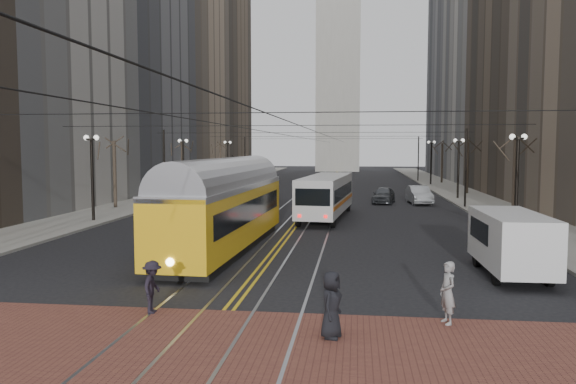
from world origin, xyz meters
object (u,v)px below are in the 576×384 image
(sedan_grey, at_px, (384,195))
(pedestrian_d, at_px, (152,287))
(pedestrian_b, at_px, (448,293))
(sedan_silver, at_px, (419,195))
(cargo_van, at_px, (511,245))
(rear_bus, at_px, (326,197))
(pedestrian_a, at_px, (331,304))
(streetcar, at_px, (225,215))
(transit_bus, at_px, (197,217))

(sedan_grey, distance_m, pedestrian_d, 36.06)
(pedestrian_b, bearing_deg, sedan_silver, 157.86)
(cargo_van, xyz_separation_m, sedan_silver, (-0.50, 28.24, -0.45))
(rear_bus, relative_size, sedan_grey, 2.65)
(cargo_van, bearing_deg, pedestrian_a, -130.17)
(streetcar, height_order, sedan_silver, streetcar)
(streetcar, relative_size, sedan_grey, 3.38)
(rear_bus, height_order, pedestrian_d, rear_bus)
(streetcar, distance_m, pedestrian_b, 14.03)
(transit_bus, xyz_separation_m, pedestrian_a, (7.80, -14.30, -0.44))
(sedan_grey, distance_m, pedestrian_b, 35.00)
(pedestrian_b, relative_size, pedestrian_d, 1.12)
(sedan_grey, relative_size, pedestrian_a, 2.43)
(sedan_grey, height_order, pedestrian_b, pedestrian_b)
(transit_bus, bearing_deg, rear_bus, 56.98)
(pedestrian_d, bearing_deg, transit_bus, 7.08)
(transit_bus, relative_size, pedestrian_a, 6.01)
(rear_bus, bearing_deg, streetcar, -103.33)
(sedan_silver, bearing_deg, pedestrian_a, -104.98)
(cargo_van, relative_size, pedestrian_b, 3.12)
(rear_bus, bearing_deg, pedestrian_d, -94.62)
(cargo_van, relative_size, pedestrian_a, 3.14)
(pedestrian_a, bearing_deg, sedan_grey, 10.16)
(rear_bus, distance_m, pedestrian_a, 25.20)
(pedestrian_b, distance_m, pedestrian_d, 8.81)
(cargo_van, xyz_separation_m, pedestrian_a, (-6.70, -8.10, -0.34))
(transit_bus, bearing_deg, pedestrian_a, -64.23)
(transit_bus, bearing_deg, cargo_van, -25.97)
(pedestrian_d, bearing_deg, sedan_grey, -16.87)
(streetcar, relative_size, pedestrian_d, 9.20)
(transit_bus, xyz_separation_m, pedestrian_b, (11.06, -12.70, -0.44))
(rear_bus, distance_m, sedan_grey, 12.38)
(pedestrian_a, bearing_deg, pedestrian_b, -48.80)
(sedan_grey, xyz_separation_m, sedan_silver, (3.10, -0.26, 0.05))
(pedestrian_a, distance_m, pedestrian_d, 5.78)
(streetcar, distance_m, sedan_grey, 25.92)
(rear_bus, bearing_deg, sedan_silver, 60.63)
(rear_bus, xyz_separation_m, sedan_silver, (7.70, 11.20, -0.71))
(pedestrian_a, bearing_deg, rear_bus, 18.41)
(sedan_silver, bearing_deg, pedestrian_b, -100.13)
(pedestrian_d, bearing_deg, rear_bus, -12.75)
(streetcar, distance_m, rear_bus, 13.56)
(cargo_van, height_order, pedestrian_a, cargo_van)
(rear_bus, height_order, sedan_silver, rear_bus)
(transit_bus, distance_m, pedestrian_b, 16.85)
(cargo_van, relative_size, sedan_silver, 1.16)
(transit_bus, xyz_separation_m, cargo_van, (14.50, -6.20, -0.10))
(pedestrian_a, xyz_separation_m, pedestrian_b, (3.26, 1.60, 0.00))
(sedan_silver, distance_m, pedestrian_b, 34.86)
(streetcar, bearing_deg, rear_bus, 73.84)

